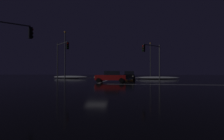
{
  "coord_description": "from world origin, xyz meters",
  "views": [
    {
      "loc": [
        4.25,
        -20.65,
        1.5
      ],
      "look_at": [
        0.52,
        11.94,
        1.79
      ],
      "focal_mm": 28.12,
      "sensor_mm": 36.0,
      "label": 1
    }
  ],
  "objects_px": {
    "sedan_black": "(129,75)",
    "streetlamp_right_far": "(150,57)",
    "sedan_blue": "(128,74)",
    "sedan_white": "(130,74)",
    "sedan_orange": "(129,75)",
    "streetlamp_left_near": "(65,52)",
    "traffic_signal_nw": "(61,54)",
    "sedan_red_crossing": "(111,77)",
    "traffic_signal_ne": "(153,55)"
  },
  "relations": [
    {
      "from": "traffic_signal_nw",
      "to": "streetlamp_left_near",
      "type": "relative_size",
      "value": 0.66
    },
    {
      "from": "sedan_blue",
      "to": "sedan_white",
      "type": "height_order",
      "value": "same"
    },
    {
      "from": "sedan_orange",
      "to": "streetlamp_right_far",
      "type": "distance_m",
      "value": 14.74
    },
    {
      "from": "sedan_red_crossing",
      "to": "streetlamp_right_far",
      "type": "relative_size",
      "value": 0.44
    },
    {
      "from": "sedan_red_crossing",
      "to": "streetlamp_right_far",
      "type": "distance_m",
      "value": 27.99
    },
    {
      "from": "sedan_blue",
      "to": "sedan_red_crossing",
      "type": "bearing_deg",
      "value": -95.49
    },
    {
      "from": "sedan_red_crossing",
      "to": "streetlamp_right_far",
      "type": "xyz_separation_m",
      "value": [
        8.11,
        26.36,
        4.77
      ]
    },
    {
      "from": "sedan_orange",
      "to": "streetlamp_left_near",
      "type": "height_order",
      "value": "streetlamp_left_near"
    },
    {
      "from": "traffic_signal_nw",
      "to": "streetlamp_left_near",
      "type": "bearing_deg",
      "value": 106.7
    },
    {
      "from": "sedan_white",
      "to": "streetlamp_left_near",
      "type": "distance_m",
      "value": 20.43
    },
    {
      "from": "sedan_blue",
      "to": "sedan_black",
      "type": "bearing_deg",
      "value": -87.74
    },
    {
      "from": "sedan_red_crossing",
      "to": "traffic_signal_nw",
      "type": "height_order",
      "value": "traffic_signal_nw"
    },
    {
      "from": "traffic_signal_ne",
      "to": "streetlamp_left_near",
      "type": "distance_m",
      "value": 18.2
    },
    {
      "from": "sedan_white",
      "to": "streetlamp_right_far",
      "type": "height_order",
      "value": "streetlamp_right_far"
    },
    {
      "from": "sedan_black",
      "to": "streetlamp_right_far",
      "type": "distance_m",
      "value": 20.77
    },
    {
      "from": "traffic_signal_nw",
      "to": "streetlamp_right_far",
      "type": "distance_m",
      "value": 28.13
    },
    {
      "from": "sedan_orange",
      "to": "traffic_signal_nw",
      "type": "relative_size",
      "value": 0.67
    },
    {
      "from": "sedan_white",
      "to": "streetlamp_right_far",
      "type": "relative_size",
      "value": 0.44
    },
    {
      "from": "sedan_black",
      "to": "streetlamp_left_near",
      "type": "distance_m",
      "value": 14.44
    },
    {
      "from": "sedan_white",
      "to": "streetlamp_left_near",
      "type": "height_order",
      "value": "streetlamp_left_near"
    },
    {
      "from": "streetlamp_left_near",
      "to": "streetlamp_right_far",
      "type": "bearing_deg",
      "value": 40.29
    },
    {
      "from": "sedan_red_crossing",
      "to": "sedan_blue",
      "type": "bearing_deg",
      "value": 84.51
    },
    {
      "from": "sedan_black",
      "to": "traffic_signal_ne",
      "type": "height_order",
      "value": "traffic_signal_ne"
    },
    {
      "from": "sedan_orange",
      "to": "traffic_signal_nw",
      "type": "height_order",
      "value": "traffic_signal_nw"
    },
    {
      "from": "sedan_red_crossing",
      "to": "traffic_signal_ne",
      "type": "xyz_separation_m",
      "value": [
        6.19,
        3.95,
        3.27
      ]
    },
    {
      "from": "sedan_orange",
      "to": "traffic_signal_ne",
      "type": "distance_m",
      "value": 11.0
    },
    {
      "from": "sedan_blue",
      "to": "sedan_red_crossing",
      "type": "relative_size",
      "value": 1.0
    },
    {
      "from": "sedan_white",
      "to": "streetlamp_left_near",
      "type": "xyz_separation_m",
      "value": [
        -13.14,
        -14.88,
        4.81
      ]
    },
    {
      "from": "sedan_orange",
      "to": "streetlamp_left_near",
      "type": "bearing_deg",
      "value": -165.68
    },
    {
      "from": "sedan_white",
      "to": "sedan_red_crossing",
      "type": "distance_m",
      "value": 25.36
    },
    {
      "from": "traffic_signal_ne",
      "to": "streetlamp_right_far",
      "type": "relative_size",
      "value": 0.61
    },
    {
      "from": "sedan_blue",
      "to": "sedan_white",
      "type": "relative_size",
      "value": 1.0
    },
    {
      "from": "sedan_orange",
      "to": "sedan_red_crossing",
      "type": "bearing_deg",
      "value": -99.45
    },
    {
      "from": "sedan_orange",
      "to": "streetlamp_left_near",
      "type": "relative_size",
      "value": 0.44
    },
    {
      "from": "sedan_orange",
      "to": "sedan_white",
      "type": "bearing_deg",
      "value": 89.51
    },
    {
      "from": "sedan_orange",
      "to": "streetlamp_left_near",
      "type": "xyz_separation_m",
      "value": [
        -13.04,
        -3.33,
        4.81
      ]
    },
    {
      "from": "sedan_black",
      "to": "traffic_signal_ne",
      "type": "distance_m",
      "value": 5.83
    },
    {
      "from": "sedan_orange",
      "to": "traffic_signal_ne",
      "type": "relative_size",
      "value": 0.73
    },
    {
      "from": "sedan_black",
      "to": "traffic_signal_ne",
      "type": "xyz_separation_m",
      "value": [
        3.77,
        -3.01,
        3.27
      ]
    },
    {
      "from": "sedan_orange",
      "to": "sedan_red_crossing",
      "type": "height_order",
      "value": "same"
    },
    {
      "from": "sedan_white",
      "to": "sedan_black",
      "type": "bearing_deg",
      "value": -89.86
    },
    {
      "from": "traffic_signal_ne",
      "to": "sedan_white",
      "type": "bearing_deg",
      "value": 100.16
    },
    {
      "from": "streetlamp_left_near",
      "to": "streetlamp_right_far",
      "type": "distance_m",
      "value": 24.74
    },
    {
      "from": "sedan_red_crossing",
      "to": "streetlamp_left_near",
      "type": "height_order",
      "value": "streetlamp_left_near"
    },
    {
      "from": "sedan_white",
      "to": "traffic_signal_ne",
      "type": "height_order",
      "value": "traffic_signal_ne"
    },
    {
      "from": "streetlamp_left_near",
      "to": "sedan_blue",
      "type": "bearing_deg",
      "value": 36.93
    },
    {
      "from": "sedan_blue",
      "to": "streetlamp_left_near",
      "type": "height_order",
      "value": "streetlamp_left_near"
    },
    {
      "from": "sedan_black",
      "to": "sedan_orange",
      "type": "height_order",
      "value": "same"
    },
    {
      "from": "sedan_white",
      "to": "streetlamp_left_near",
      "type": "relative_size",
      "value": 0.44
    },
    {
      "from": "traffic_signal_nw",
      "to": "sedan_white",
      "type": "bearing_deg",
      "value": 62.25
    }
  ]
}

